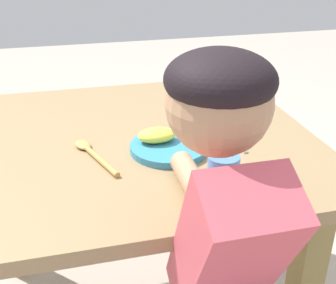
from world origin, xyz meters
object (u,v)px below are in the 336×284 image
fork (222,137)px  spoon (92,153)px  plate (166,144)px  drinking_cup (223,178)px

fork → spoon: 0.36m
plate → drinking_cup: drinking_cup is taller
spoon → plate: bearing=-114.6°
plate → fork: bearing=10.2°
plate → drinking_cup: (0.06, -0.26, 0.04)m
spoon → drinking_cup: (0.25, -0.27, 0.05)m
plate → spoon: bearing=175.9°
drinking_cup → plate: bearing=103.6°
fork → drinking_cup: size_ratio=1.91×
plate → drinking_cup: bearing=-76.4°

